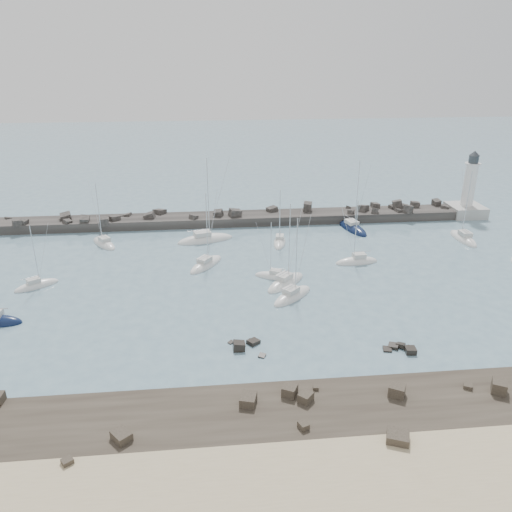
{
  "coord_description": "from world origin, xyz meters",
  "views": [
    {
      "loc": [
        -8.01,
        -59.49,
        33.02
      ],
      "look_at": [
        -0.78,
        12.0,
        3.25
      ],
      "focal_mm": 35.0,
      "sensor_mm": 36.0,
      "label": 1
    }
  ],
  "objects_px": {
    "lighthouse": "(467,202)",
    "sailboat_6": "(280,243)",
    "sailboat_4": "(205,240)",
    "sailboat_1": "(104,244)",
    "sailboat_8": "(352,229)",
    "sailboat_10": "(463,239)",
    "sailboat_0": "(37,286)",
    "sailboat_5": "(274,277)",
    "sailboat_13": "(286,283)",
    "sailboat_3": "(206,265)",
    "sailboat_7": "(292,296)",
    "sailboat_9": "(357,262)"
  },
  "relations": [
    {
      "from": "sailboat_0",
      "to": "sailboat_7",
      "type": "bearing_deg",
      "value": -10.91
    },
    {
      "from": "sailboat_7",
      "to": "sailboat_13",
      "type": "bearing_deg",
      "value": 93.51
    },
    {
      "from": "sailboat_6",
      "to": "sailboat_13",
      "type": "relative_size",
      "value": 0.83
    },
    {
      "from": "sailboat_5",
      "to": "sailboat_6",
      "type": "xyz_separation_m",
      "value": [
        3.07,
        14.72,
        0.0
      ]
    },
    {
      "from": "lighthouse",
      "to": "sailboat_6",
      "type": "relative_size",
      "value": 1.3
    },
    {
      "from": "sailboat_10",
      "to": "sailboat_3",
      "type": "bearing_deg",
      "value": -171.3
    },
    {
      "from": "lighthouse",
      "to": "sailboat_10",
      "type": "height_order",
      "value": "lighthouse"
    },
    {
      "from": "sailboat_8",
      "to": "sailboat_10",
      "type": "bearing_deg",
      "value": -22.27
    },
    {
      "from": "sailboat_4",
      "to": "sailboat_5",
      "type": "relative_size",
      "value": 1.7
    },
    {
      "from": "sailboat_4",
      "to": "sailboat_7",
      "type": "distance_m",
      "value": 27.33
    },
    {
      "from": "lighthouse",
      "to": "sailboat_6",
      "type": "distance_m",
      "value": 43.98
    },
    {
      "from": "sailboat_8",
      "to": "sailboat_6",
      "type": "bearing_deg",
      "value": -158.15
    },
    {
      "from": "sailboat_1",
      "to": "sailboat_7",
      "type": "height_order",
      "value": "sailboat_7"
    },
    {
      "from": "sailboat_10",
      "to": "sailboat_13",
      "type": "bearing_deg",
      "value": -156.68
    },
    {
      "from": "sailboat_1",
      "to": "sailboat_13",
      "type": "bearing_deg",
      "value": -32.92
    },
    {
      "from": "sailboat_6",
      "to": "sailboat_13",
      "type": "distance_m",
      "value": 17.26
    },
    {
      "from": "sailboat_0",
      "to": "sailboat_3",
      "type": "xyz_separation_m",
      "value": [
        25.46,
        5.43,
        0.0
      ]
    },
    {
      "from": "lighthouse",
      "to": "sailboat_0",
      "type": "bearing_deg",
      "value": -161.62
    },
    {
      "from": "lighthouse",
      "to": "sailboat_3",
      "type": "distance_m",
      "value": 59.73
    },
    {
      "from": "sailboat_1",
      "to": "sailboat_10",
      "type": "bearing_deg",
      "value": -3.57
    },
    {
      "from": "sailboat_5",
      "to": "sailboat_6",
      "type": "height_order",
      "value": "sailboat_6"
    },
    {
      "from": "sailboat_3",
      "to": "sailboat_9",
      "type": "bearing_deg",
      "value": -3.13
    },
    {
      "from": "lighthouse",
      "to": "sailboat_1",
      "type": "xyz_separation_m",
      "value": [
        -74.15,
        -9.97,
        -2.95
      ]
    },
    {
      "from": "sailboat_1",
      "to": "sailboat_10",
      "type": "xyz_separation_m",
      "value": [
        66.71,
        -4.17,
        0.01
      ]
    },
    {
      "from": "sailboat_6",
      "to": "sailboat_10",
      "type": "height_order",
      "value": "sailboat_10"
    },
    {
      "from": "sailboat_6",
      "to": "sailboat_5",
      "type": "bearing_deg",
      "value": -101.78
    },
    {
      "from": "lighthouse",
      "to": "sailboat_5",
      "type": "height_order",
      "value": "lighthouse"
    },
    {
      "from": "sailboat_5",
      "to": "sailboat_6",
      "type": "distance_m",
      "value": 15.04
    },
    {
      "from": "sailboat_7",
      "to": "sailboat_1",
      "type": "bearing_deg",
      "value": 141.79
    },
    {
      "from": "sailboat_9",
      "to": "sailboat_10",
      "type": "bearing_deg",
      "value": 20.77
    },
    {
      "from": "sailboat_4",
      "to": "sailboat_1",
      "type": "bearing_deg",
      "value": -179.63
    },
    {
      "from": "sailboat_7",
      "to": "sailboat_0",
      "type": "bearing_deg",
      "value": 169.09
    },
    {
      "from": "sailboat_8",
      "to": "sailboat_0",
      "type": "bearing_deg",
      "value": -159.3
    },
    {
      "from": "sailboat_0",
      "to": "sailboat_9",
      "type": "xyz_separation_m",
      "value": [
        50.6,
        4.06,
        0.01
      ]
    },
    {
      "from": "lighthouse",
      "to": "sailboat_7",
      "type": "bearing_deg",
      "value": -141.7
    },
    {
      "from": "sailboat_13",
      "to": "sailboat_5",
      "type": "bearing_deg",
      "value": 121.39
    },
    {
      "from": "sailboat_8",
      "to": "sailboat_10",
      "type": "distance_m",
      "value": 20.62
    },
    {
      "from": "sailboat_4",
      "to": "sailboat_10",
      "type": "distance_m",
      "value": 48.45
    },
    {
      "from": "sailboat_5",
      "to": "sailboat_4",
      "type": "bearing_deg",
      "value": 121.27
    },
    {
      "from": "sailboat_6",
      "to": "sailboat_10",
      "type": "bearing_deg",
      "value": -2.62
    },
    {
      "from": "sailboat_7",
      "to": "sailboat_8",
      "type": "bearing_deg",
      "value": 58.91
    },
    {
      "from": "sailboat_3",
      "to": "sailboat_5",
      "type": "height_order",
      "value": "sailboat_3"
    },
    {
      "from": "sailboat_6",
      "to": "sailboat_7",
      "type": "xyz_separation_m",
      "value": [
        -1.29,
        -21.67,
        0.01
      ]
    },
    {
      "from": "sailboat_4",
      "to": "sailboat_9",
      "type": "distance_m",
      "value": 28.37
    },
    {
      "from": "sailboat_10",
      "to": "sailboat_13",
      "type": "relative_size",
      "value": 1.03
    },
    {
      "from": "sailboat_6",
      "to": "sailboat_10",
      "type": "relative_size",
      "value": 0.81
    },
    {
      "from": "sailboat_3",
      "to": "sailboat_9",
      "type": "xyz_separation_m",
      "value": [
        25.14,
        -1.37,
        0.01
      ]
    },
    {
      "from": "sailboat_0",
      "to": "sailboat_9",
      "type": "height_order",
      "value": "sailboat_9"
    },
    {
      "from": "sailboat_3",
      "to": "sailboat_6",
      "type": "distance_m",
      "value": 16.28
    },
    {
      "from": "sailboat_0",
      "to": "sailboat_6",
      "type": "distance_m",
      "value": 41.62
    }
  ]
}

